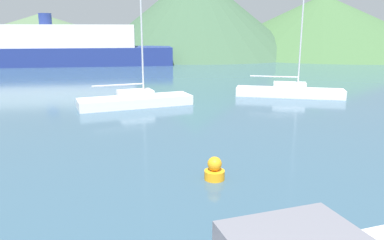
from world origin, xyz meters
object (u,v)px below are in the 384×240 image
at_px(sailboat_inner, 136,100).
at_px(ferry_distant, 48,48).
at_px(buoy_marker, 215,170).
at_px(sailboat_middle, 289,91).

height_order(sailboat_inner, ferry_distant, sailboat_inner).
height_order(sailboat_inner, buoy_marker, sailboat_inner).
distance_m(sailboat_middle, ferry_distant, 39.29).
relative_size(ferry_distant, buoy_marker, 43.03).
xyz_separation_m(sailboat_inner, buoy_marker, (3.62, -13.55, -0.10)).
distance_m(sailboat_middle, buoy_marker, 18.32).
bearing_deg(sailboat_middle, buoy_marker, -100.21).
xyz_separation_m(sailboat_inner, ferry_distant, (-14.62, 31.50, 2.13)).
bearing_deg(ferry_distant, sailboat_inner, -68.15).
bearing_deg(sailboat_middle, sailboat_inner, -150.11).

